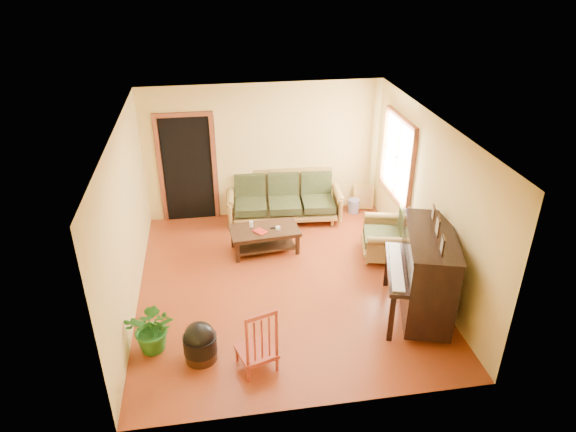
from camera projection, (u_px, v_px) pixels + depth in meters
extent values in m
plane|color=#66220D|center=(284.00, 283.00, 8.17)|extent=(5.00, 5.00, 0.00)
cube|color=black|center=(188.00, 170.00, 9.65)|extent=(1.08, 0.16, 2.05)
cube|color=white|center=(398.00, 158.00, 8.90)|extent=(0.12, 1.36, 1.46)
cube|color=olive|center=(284.00, 199.00, 9.83)|extent=(2.21, 1.06, 0.92)
cube|color=black|center=(265.00, 240.00, 8.95)|extent=(1.23, 0.74, 0.43)
cube|color=olive|center=(386.00, 233.00, 8.70)|extent=(1.04, 1.08, 0.90)
cube|color=black|center=(427.00, 275.00, 7.20)|extent=(1.27, 1.69, 1.32)
cylinder|color=black|center=(200.00, 346.00, 6.59)|extent=(0.44, 0.44, 0.42)
cube|color=maroon|center=(256.00, 337.00, 6.34)|extent=(0.58, 0.60, 0.96)
cube|color=gold|center=(363.00, 197.00, 10.35)|extent=(0.41, 0.17, 0.53)
cylinder|color=#2F3D8D|center=(354.00, 206.00, 10.27)|extent=(0.25, 0.25, 0.28)
imported|color=#1F5E1B|center=(153.00, 327.00, 6.68)|extent=(0.76, 0.69, 0.72)
imported|color=maroon|center=(257.00, 233.00, 8.70)|extent=(0.27, 0.28, 0.02)
cylinder|color=white|center=(251.00, 224.00, 8.89)|extent=(0.07, 0.07, 0.11)
cylinder|color=white|center=(278.00, 228.00, 8.83)|extent=(0.09, 0.09, 0.05)
cube|color=black|center=(275.00, 227.00, 8.89)|extent=(0.16, 0.07, 0.02)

